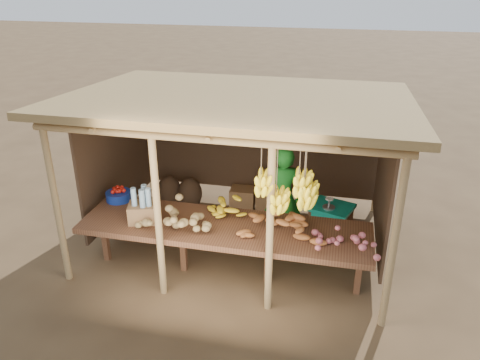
# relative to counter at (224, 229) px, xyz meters

# --- Properties ---
(ground) EXTENTS (60.00, 60.00, 0.00)m
(ground) POSITION_rel_counter_xyz_m (-0.00, 0.95, -0.74)
(ground) COLOR brown
(ground) RESTS_ON ground
(stall_structure) EXTENTS (4.70, 3.50, 2.43)m
(stall_structure) POSITION_rel_counter_xyz_m (0.06, 1.03, 1.18)
(stall_structure) COLOR #A18153
(stall_structure) RESTS_ON ground
(counter) EXTENTS (3.90, 1.05, 0.80)m
(counter) POSITION_rel_counter_xyz_m (0.00, 0.00, 0.00)
(counter) COLOR brown
(counter) RESTS_ON ground
(potato_heap) EXTENTS (1.15, 0.86, 0.37)m
(potato_heap) POSITION_rel_counter_xyz_m (-0.59, -0.23, 0.25)
(potato_heap) COLOR #957B4D
(potato_heap) RESTS_ON counter
(sweet_potato_heap) EXTENTS (1.13, 0.83, 0.36)m
(sweet_potato_heap) POSITION_rel_counter_xyz_m (0.76, 0.04, 0.24)
(sweet_potato_heap) COLOR #B0642D
(sweet_potato_heap) RESTS_ON counter
(onion_heap) EXTENTS (0.89, 0.58, 0.36)m
(onion_heap) POSITION_rel_counter_xyz_m (1.58, -0.26, 0.24)
(onion_heap) COLOR #C25E66
(onion_heap) RESTS_ON counter
(banana_pile) EXTENTS (0.63, 0.49, 0.35)m
(banana_pile) POSITION_rel_counter_xyz_m (-0.04, 0.29, 0.23)
(banana_pile) COLOR yellow
(banana_pile) RESTS_ON counter
(tomato_basin) EXTENTS (0.37, 0.37, 0.20)m
(tomato_basin) POSITION_rel_counter_xyz_m (-1.72, 0.39, 0.14)
(tomato_basin) COLOR navy
(tomato_basin) RESTS_ON counter
(bottle_box) EXTENTS (0.47, 0.42, 0.51)m
(bottle_box) POSITION_rel_counter_xyz_m (-1.09, -0.11, 0.26)
(bottle_box) COLOR olive
(bottle_box) RESTS_ON counter
(vendor) EXTENTS (0.67, 0.52, 1.63)m
(vendor) POSITION_rel_counter_xyz_m (0.64, 0.97, 0.08)
(vendor) COLOR #197020
(vendor) RESTS_ON ground
(tarp_crate) EXTENTS (0.77, 0.71, 0.75)m
(tarp_crate) POSITION_rel_counter_xyz_m (1.37, 1.34, -0.43)
(tarp_crate) COLOR brown
(tarp_crate) RESTS_ON ground
(carton_stack) EXTENTS (0.91, 0.35, 0.69)m
(carton_stack) POSITION_rel_counter_xyz_m (0.11, 2.08, -0.43)
(carton_stack) COLOR olive
(carton_stack) RESTS_ON ground
(burlap_sacks) EXTENTS (0.84, 0.44, 0.60)m
(burlap_sacks) POSITION_rel_counter_xyz_m (-1.37, 2.00, -0.48)
(burlap_sacks) COLOR #432F1F
(burlap_sacks) RESTS_ON ground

